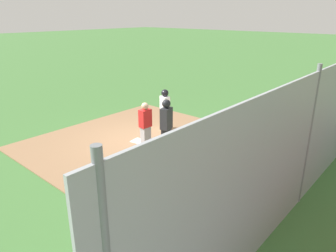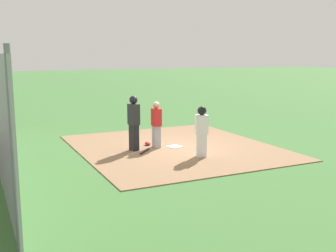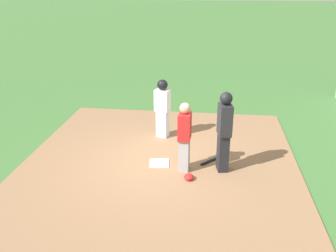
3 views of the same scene
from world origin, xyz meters
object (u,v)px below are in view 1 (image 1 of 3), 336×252
Objects in this scene: baseball_bat at (170,147)px; home_plate at (138,141)px; catcher_mask at (140,151)px; catcher at (145,125)px; umpire at (166,126)px; runner at (165,107)px.

home_plate is at bearing -33.89° from baseball_bat.
baseball_bat is at bearing -28.03° from catcher_mask.
catcher is at bearing 18.22° from catcher_mask.
catcher is at bearing -109.01° from home_plate.
catcher is 0.87m from umpire.
baseball_bat is (0.49, -0.64, -0.79)m from catcher.
home_plate is 1.83× the size of catcher_mask.
runner is at bearing -64.55° from catcher.
umpire is 2.41× the size of baseball_bat.
umpire is at bearing -170.86° from catcher.
umpire reaches higher than baseball_bat.
catcher is 0.89m from catcher_mask.
catcher is 0.99× the size of runner.
catcher_mask reaches higher than baseball_bat.
umpire is at bearing -94.58° from home_plate.
home_plate is 1.83m from runner.
runner reaches higher than home_plate.
home_plate is 1.26m from baseball_bat.
catcher_mask reaches higher than home_plate.
home_plate is 0.24× the size of umpire.
runner is (1.80, 0.74, 0.08)m from catcher.
baseball_bat is at bearing -73.87° from umpire.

